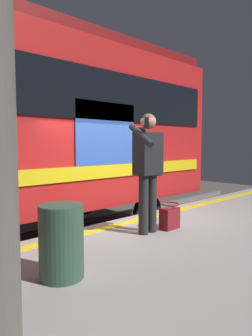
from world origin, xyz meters
TOP-DOWN VIEW (x-y plane):
  - ground_plane at (0.00, 0.00)m, footprint 23.85×23.85m
  - platform at (0.00, 1.89)m, footprint 12.59×3.78m
  - safety_line at (0.00, 0.30)m, footprint 12.34×0.16m
  - track_rail_near at (0.00, -1.23)m, footprint 16.36×0.08m
  - track_rail_far at (0.00, -2.67)m, footprint 16.36×0.08m
  - passenger at (0.27, 0.89)m, footprint 0.57×0.55m
  - handbag at (-0.12, 0.98)m, footprint 0.30×0.28m
  - trash_bin at (1.97, 1.32)m, footprint 0.43×0.43m

SIDE VIEW (x-z plane):
  - ground_plane at x=0.00m, z-range 0.00..0.00m
  - track_rail_near at x=0.00m, z-range 0.00..0.16m
  - track_rail_far at x=0.00m, z-range 0.00..0.16m
  - platform at x=0.00m, z-range 0.00..0.86m
  - safety_line at x=0.00m, z-range 0.86..0.86m
  - handbag at x=-0.12m, z-range 0.84..1.23m
  - trash_bin at x=1.97m, z-range 0.86..1.57m
  - passenger at x=0.27m, z-range 1.01..2.72m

